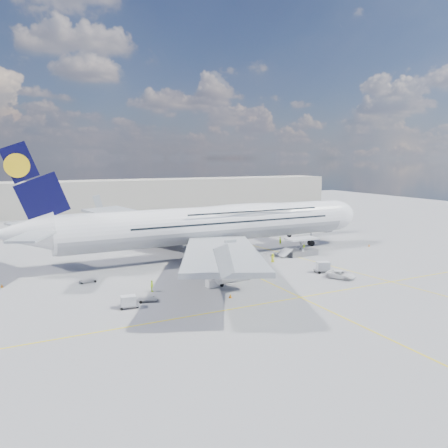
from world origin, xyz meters
name	(u,v)px	position (x,y,z in m)	size (l,w,h in m)	color
ground	(236,267)	(0.00, 0.00, 0.00)	(300.00, 300.00, 0.00)	gray
taxi_line_main	(236,267)	(0.00, 0.00, 0.01)	(0.25, 220.00, 0.01)	yellow
taxi_line_cross	(300,297)	(0.00, -20.00, 0.01)	(120.00, 0.25, 0.01)	yellow
taxi_line_diag	(271,250)	(14.00, 10.00, 0.01)	(0.25, 100.00, 0.01)	yellow
airliner	(214,224)	(0.26, 10.00, 6.87)	(77.26, 79.15, 23.71)	white
jet_bridge	(300,210)	(29.81, 20.94, 6.85)	(18.80, 12.10, 8.50)	#B7B7BC
cargo_loader	(301,249)	(16.82, 2.89, 1.25)	(8.53, 3.20, 3.67)	silver
terminal	(118,196)	(0.00, 95.00, 6.00)	(180.00, 16.00, 12.00)	#B2AD9E
tree_line	(176,190)	(40.00, 140.00, 4.00)	(160.00, 6.00, 8.00)	#193814
dolly_row_a	(128,301)	(-23.61, -13.34, 0.91)	(2.84, 1.76, 1.70)	gray
dolly_row_b	(147,299)	(-20.54, -11.83, 0.32)	(3.11, 2.31, 0.41)	gray
dolly_row_c	(235,272)	(-2.49, -4.27, 0.35)	(3.48, 2.55, 0.46)	gray
dolly_back	(88,281)	(-26.42, 1.72, 0.29)	(2.87, 2.16, 0.38)	gray
dolly_nose_far	(323,267)	(12.04, -10.21, 1.03)	(3.38, 2.52, 1.91)	gray
dolly_nose_near	(252,256)	(5.21, 3.28, 0.97)	(3.22, 2.49, 1.81)	gray
baggage_tug	(215,282)	(-8.93, -9.59, 0.77)	(2.93, 1.66, 1.74)	silver
catering_truck_inner	(155,236)	(-7.05, 27.08, 2.11)	(7.48, 2.97, 4.48)	gray
catering_truck_outer	(108,226)	(-13.08, 50.55, 1.69)	(6.46, 3.53, 3.64)	gray
service_van	(341,275)	(12.10, -14.80, 0.68)	(2.25, 4.88, 1.36)	white
crew_nose	(280,241)	(19.31, 14.22, 0.93)	(0.68, 0.45, 1.86)	#BAF019
crew_loader	(304,248)	(19.37, 5.07, 0.84)	(0.81, 0.63, 1.68)	#BCEE19
crew_wing	(152,286)	(-18.58, -7.70, 0.90)	(1.05, 0.44, 1.79)	#C3FA1A
crew_van	(273,258)	(8.16, 0.12, 0.88)	(0.86, 0.56, 1.75)	#D5E317
crew_tug	(237,276)	(-4.40, -8.73, 0.96)	(1.24, 0.71, 1.92)	#D2E117
cone_nose	(369,245)	(36.49, 3.39, 0.27)	(0.45, 0.45, 0.57)	orange
cone_wing_left_inner	(172,239)	(-1.54, 30.56, 0.26)	(0.42, 0.42, 0.54)	orange
cone_wing_left_outer	(89,240)	(-20.17, 38.75, 0.24)	(0.40, 0.40, 0.51)	orange
cone_wing_right_inner	(205,269)	(-6.18, 0.53, 0.29)	(0.47, 0.47, 0.60)	orange
cone_wing_right_outer	(230,296)	(-9.27, -15.65, 0.30)	(0.49, 0.49, 0.63)	orange
cone_tail	(2,286)	(-39.04, 4.92, 0.28)	(0.46, 0.46, 0.58)	orange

